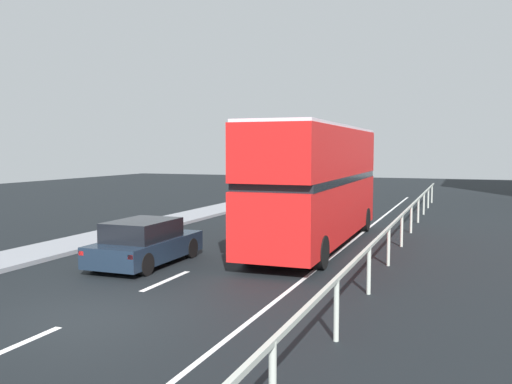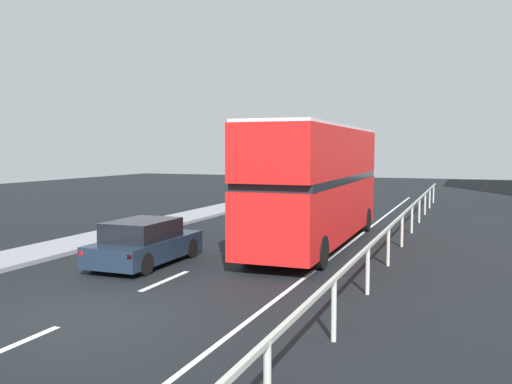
% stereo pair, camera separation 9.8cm
% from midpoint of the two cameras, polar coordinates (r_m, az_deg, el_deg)
% --- Properties ---
extents(ground_plane, '(74.50, 120.00, 0.10)m').
position_cam_midpoint_polar(ground_plane, '(12.53, -17.06, -12.21)').
color(ground_plane, black).
extents(lane_paint_markings, '(3.51, 46.00, 0.01)m').
position_cam_midpoint_polar(lane_paint_markings, '(19.32, 4.51, -6.01)').
color(lane_paint_markings, silver).
rests_on(lane_paint_markings, ground).
extents(bridge_side_railing, '(0.10, 42.00, 1.19)m').
position_cam_midpoint_polar(bridge_side_railing, '(18.71, 14.16, -3.50)').
color(bridge_side_railing, '#B4BCB1').
rests_on(bridge_side_railing, ground).
extents(double_decker_bus_red, '(2.63, 11.04, 4.34)m').
position_cam_midpoint_polar(double_decker_bus_red, '(20.05, 6.21, 1.05)').
color(double_decker_bus_red, red).
rests_on(double_decker_bus_red, ground).
extents(hatchback_car_near, '(1.85, 4.12, 1.37)m').
position_cam_midpoint_polar(hatchback_car_near, '(17.11, -11.59, -5.21)').
color(hatchback_car_near, '#182536').
rests_on(hatchback_car_near, ground).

